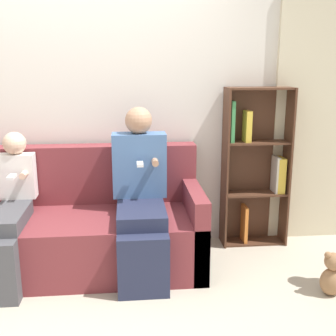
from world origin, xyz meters
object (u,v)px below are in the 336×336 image
Objects in this scene: couch at (69,229)px; teddy_bear at (332,275)px; bookshelf at (256,167)px; adult_seated at (140,189)px; child_seated at (10,209)px.

couch is 6.40× the size of teddy_bear.
teddy_bear is (0.29, -1.00, -0.57)m from bookshelf.
adult_seated reaches higher than teddy_bear.
bookshelf is 1.19m from teddy_bear.
adult_seated is 0.91× the size of bookshelf.
couch is at bearing -168.60° from bookshelf.
adult_seated is (0.59, -0.12, 0.36)m from couch.
bookshelf reaches higher than child_seated.
teddy_bear is (2.36, -0.49, -0.41)m from child_seated.
bookshelf is at bearing 13.85° from child_seated.
bookshelf reaches higher than teddy_bear.
adult_seated is 1.17× the size of child_seated.
adult_seated reaches higher than couch.
couch is 1.67× the size of adult_seated.
bookshelf is (1.07, 0.46, 0.05)m from adult_seated.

